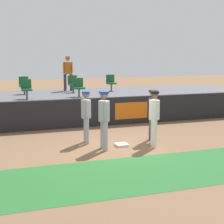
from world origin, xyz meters
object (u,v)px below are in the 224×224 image
object	(u,v)px
player_umpire	(153,112)
spectator_hooded	(68,71)
seat_front_center	(79,86)
seat_back_left	(24,84)
seat_back_right	(111,82)
seat_front_left	(26,88)
seat_back_center	(73,83)
first_base	(122,145)
player_coach_visitor	(86,113)
player_fielder_home	(154,115)
player_runner_visitor	(104,116)

from	to	relation	value
player_umpire	spectator_hooded	size ratio (longest dim) A/B	1.02
seat_front_center	seat_back_left	bearing A→B (deg)	141.41
seat_back_right	player_umpire	bearing A→B (deg)	-95.22
spectator_hooded	seat_front_left	bearing A→B (deg)	60.03
seat_front_left	seat_front_center	distance (m)	2.31
seat_back_right	seat_back_left	size ratio (longest dim) A/B	1.00
player_umpire	seat_back_center	xyz separation A→B (m)	(-1.44, 6.35, 0.53)
seat_front_center	seat_back_left	size ratio (longest dim) A/B	1.00
seat_back_right	seat_back_left	bearing A→B (deg)	180.00
first_base	seat_back_left	xyz separation A→B (m)	(-2.54, 6.68, 1.53)
player_coach_visitor	spectator_hooded	size ratio (longest dim) A/B	1.01
first_base	seat_back_center	xyz separation A→B (m)	(-0.14, 6.68, 1.54)
player_fielder_home	seat_back_center	bearing A→B (deg)	-154.50
player_runner_visitor	player_coach_visitor	bearing A→B (deg)	-158.19
spectator_hooded	player_coach_visitor	bearing A→B (deg)	95.59
player_runner_visitor	spectator_hooded	distance (m)	7.78
player_runner_visitor	seat_back_center	xyz separation A→B (m)	(0.54, 6.88, 0.48)
player_fielder_home	seat_front_left	bearing A→B (deg)	-129.25
player_runner_visitor	spectator_hooded	xyz separation A→B (m)	(0.47, 7.69, 1.03)
player_runner_visitor	seat_back_center	distance (m)	6.92
player_coach_visitor	spectator_hooded	world-z (taller)	spectator_hooded
player_fielder_home	seat_back_right	xyz separation A→B (m)	(0.86, 7.04, 0.50)
first_base	seat_back_center	bearing A→B (deg)	91.21
player_runner_visitor	player_coach_visitor	distance (m)	1.05
seat_back_center	spectator_hooded	distance (m)	0.99
seat_front_left	seat_front_center	bearing A→B (deg)	0.01
player_fielder_home	seat_back_left	distance (m)	7.90
seat_back_center	seat_front_center	bearing A→B (deg)	-94.51
player_coach_visitor	seat_front_left	distance (m)	4.41
player_coach_visitor	player_umpire	distance (m)	2.35
first_base	player_umpire	bearing A→B (deg)	14.46
seat_front_left	seat_back_right	world-z (taller)	same
player_coach_visitor	seat_back_center	xyz separation A→B (m)	(0.87, 5.89, 0.53)
seat_back_left	spectator_hooded	size ratio (longest dim) A/B	0.47
player_runner_visitor	seat_back_right	distance (m)	7.36
player_runner_visitor	seat_front_left	bearing A→B (deg)	-155.95
seat_back_right	spectator_hooded	xyz separation A→B (m)	(-2.09, 0.81, 0.56)
seat_back_center	seat_back_left	bearing A→B (deg)	-180.00
first_base	player_coach_visitor	distance (m)	1.63
player_coach_visitor	spectator_hooded	bearing A→B (deg)	-178.41
seat_front_center	player_coach_visitor	bearing A→B (deg)	-100.10
seat_front_center	player_umpire	bearing A→B (deg)	-70.86
seat_front_left	seat_back_right	bearing A→B (deg)	21.93
player_fielder_home	seat_front_left	distance (m)	6.38
player_fielder_home	player_runner_visitor	xyz separation A→B (m)	(-1.70, 0.16, 0.02)
seat_front_left	spectator_hooded	size ratio (longest dim) A/B	0.47
seat_back_right	spectator_hooded	distance (m)	2.31
seat_front_center	seat_back_right	xyz separation A→B (m)	(2.16, 1.80, -0.00)
player_coach_visitor	seat_back_right	world-z (taller)	seat_back_right
seat_front_center	seat_back_right	world-z (taller)	same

